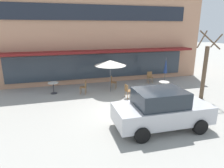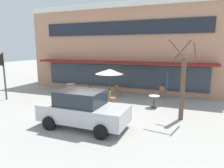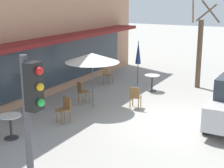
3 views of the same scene
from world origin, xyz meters
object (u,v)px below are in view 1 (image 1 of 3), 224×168
object	(u,v)px
patio_umbrella_cream_folded	(166,66)
street_tree	(205,69)
cafe_chair_1	(128,90)
cafe_table_near_wall	(164,85)
cafe_table_streetside	(53,86)
patio_umbrella_green_folded	(110,63)
parked_sedan	(161,109)
cafe_chair_3	(112,81)
cafe_chair_2	(84,86)
cafe_chair_0	(150,76)

from	to	relation	value
patio_umbrella_cream_folded	street_tree	bearing A→B (deg)	-69.31
patio_umbrella_cream_folded	cafe_chair_1	world-z (taller)	patio_umbrella_cream_folded
cafe_table_near_wall	patio_umbrella_cream_folded	distance (m)	1.63
cafe_table_streetside	patio_umbrella_cream_folded	xyz separation A→B (m)	(7.84, -0.81, 1.11)
patio_umbrella_green_folded	parked_sedan	bearing A→B (deg)	-81.84
cafe_chair_1	cafe_chair_3	xyz separation A→B (m)	(-0.36, 2.22, 0.00)
cafe_chair_1	cafe_table_streetside	bearing A→B (deg)	153.87
patio_umbrella_cream_folded	cafe_chair_2	xyz separation A→B (m)	(-5.88, 0.18, -1.10)
patio_umbrella_cream_folded	cafe_chair_0	xyz separation A→B (m)	(-0.45, 1.49, -1.10)
cafe_table_streetside	parked_sedan	distance (m)	7.68
patio_umbrella_cream_folded	street_tree	distance (m)	2.91
cafe_chair_2	street_tree	distance (m)	7.60
cafe_chair_1	parked_sedan	world-z (taller)	parked_sedan
patio_umbrella_cream_folded	cafe_chair_3	world-z (taller)	patio_umbrella_cream_folded
cafe_chair_3	parked_sedan	bearing A→B (deg)	-86.02
cafe_chair_0	cafe_chair_3	bearing A→B (deg)	-168.76
cafe_chair_1	patio_umbrella_green_folded	bearing A→B (deg)	115.57
cafe_table_streetside	patio_umbrella_green_folded	world-z (taller)	patio_umbrella_green_folded
cafe_chair_0	street_tree	xyz separation A→B (m)	(1.48, -4.20, 1.33)
patio_umbrella_cream_folded	cafe_chair_0	bearing A→B (deg)	106.93
cafe_chair_1	cafe_chair_2	distance (m)	2.95
parked_sedan	cafe_chair_1	bearing A→B (deg)	91.03
cafe_chair_0	patio_umbrella_cream_folded	bearing A→B (deg)	-73.07
cafe_table_near_wall	parked_sedan	xyz separation A→B (m)	(-2.66, -4.36, 0.36)
cafe_table_streetside	patio_umbrella_cream_folded	world-z (taller)	patio_umbrella_cream_folded
cafe_table_near_wall	cafe_chair_3	size ratio (longest dim) A/B	0.85
cafe_chair_1	cafe_chair_2	world-z (taller)	same
cafe_table_streetside	patio_umbrella_cream_folded	bearing A→B (deg)	-5.93
patio_umbrella_green_folded	street_tree	size ratio (longest dim) A/B	0.53
cafe_table_near_wall	parked_sedan	size ratio (longest dim) A/B	0.18
cafe_table_near_wall	cafe_chair_2	xyz separation A→B (m)	(-5.24, 1.19, 0.01)
cafe_table_near_wall	cafe_chair_3	bearing A→B (deg)	149.16
cafe_chair_1	cafe_chair_2	size ratio (longest dim) A/B	1.00
patio_umbrella_green_folded	cafe_chair_3	xyz separation A→B (m)	(0.36, 0.72, -1.50)
cafe_chair_0	cafe_chair_1	size ratio (longest dim) A/B	1.00
cafe_chair_0	cafe_chair_3	world-z (taller)	same
cafe_chair_1	street_tree	xyz separation A→B (m)	(4.40, -1.34, 1.33)
cafe_chair_1	parked_sedan	xyz separation A→B (m)	(0.07, -3.99, 0.35)
cafe_chair_3	parked_sedan	size ratio (longest dim) A/B	0.21
cafe_table_streetside	parked_sedan	world-z (taller)	parked_sedan
cafe_table_streetside	cafe_chair_0	world-z (taller)	cafe_chair_0
patio_umbrella_green_folded	cafe_chair_0	world-z (taller)	patio_umbrella_green_folded
cafe_chair_3	parked_sedan	world-z (taller)	parked_sedan
cafe_table_near_wall	patio_umbrella_green_folded	bearing A→B (deg)	161.89
patio_umbrella_green_folded	cafe_chair_1	world-z (taller)	patio_umbrella_green_folded
patio_umbrella_cream_folded	street_tree	world-z (taller)	street_tree
cafe_table_streetside	cafe_chair_2	xyz separation A→B (m)	(1.96, -0.64, 0.01)
street_tree	cafe_chair_1	bearing A→B (deg)	163.09
patio_umbrella_green_folded	patio_umbrella_cream_folded	xyz separation A→B (m)	(4.09, -0.12, -0.39)
cafe_chair_2	cafe_chair_1	bearing A→B (deg)	-31.79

